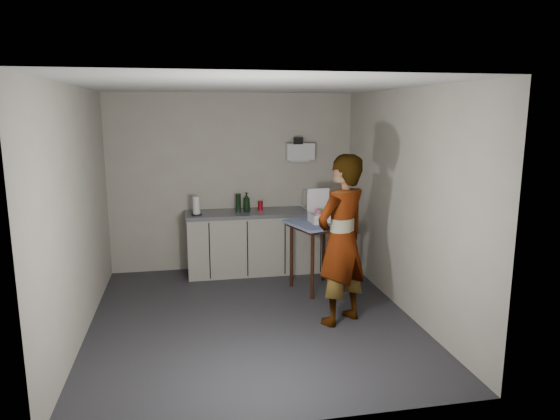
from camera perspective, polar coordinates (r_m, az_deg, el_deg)
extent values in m
plane|color=#2C2B31|center=(5.86, -3.18, -12.28)|extent=(4.00, 4.00, 0.00)
cube|color=#BCB2A4|center=(7.43, -5.38, 3.16)|extent=(3.60, 0.02, 2.60)
cube|color=#BCB2A4|center=(5.98, 13.94, 0.91)|extent=(0.02, 4.00, 2.60)
cube|color=#BCB2A4|center=(5.54, -22.01, -0.39)|extent=(0.02, 4.00, 2.60)
cube|color=silver|center=(5.38, -3.49, 13.96)|extent=(3.60, 4.00, 0.01)
cube|color=black|center=(7.48, -1.91, -6.66)|extent=(2.20, 0.52, 0.08)
cube|color=#BBB3A6|center=(7.37, -1.93, -3.77)|extent=(2.20, 0.58, 0.86)
cube|color=#50525B|center=(7.26, -1.96, -0.30)|extent=(2.24, 0.62, 0.05)
cube|color=black|center=(7.01, -8.05, -4.66)|extent=(0.02, 0.01, 0.80)
cube|color=black|center=(7.05, -3.73, -4.47)|extent=(0.02, 0.01, 0.80)
cube|color=black|center=(7.14, 0.58, -4.26)|extent=(0.01, 0.01, 0.80)
cube|color=black|center=(7.26, 4.69, -4.03)|extent=(0.02, 0.01, 0.80)
cube|color=white|center=(7.47, 2.32, 6.72)|extent=(0.42, 0.16, 0.24)
cube|color=white|center=(7.53, 2.22, 5.69)|extent=(0.30, 0.06, 0.04)
cube|color=black|center=(7.37, 2.10, 7.90)|extent=(0.14, 0.02, 0.10)
cylinder|color=black|center=(6.30, 3.72, -6.50)|extent=(0.05, 0.05, 0.84)
cylinder|color=black|center=(6.58, 7.54, -5.79)|extent=(0.05, 0.05, 0.84)
cylinder|color=black|center=(6.72, 1.31, -5.33)|extent=(0.05, 0.05, 0.84)
cylinder|color=black|center=(6.99, 5.00, -4.73)|extent=(0.05, 0.05, 0.84)
cube|color=black|center=(6.53, 4.45, -1.86)|extent=(0.79, 0.79, 0.04)
cube|color=#19389A|center=(6.52, 4.46, -1.54)|extent=(0.89, 0.89, 0.03)
imported|color=#B2A593|center=(5.51, 7.05, -3.46)|extent=(0.83, 0.74, 1.89)
imported|color=black|center=(7.20, -3.84, 0.91)|extent=(0.14, 0.14, 0.28)
cylinder|color=red|center=(7.29, -2.26, 0.49)|extent=(0.07, 0.07, 0.14)
cylinder|color=black|center=(7.19, -4.79, 0.83)|extent=(0.08, 0.08, 0.27)
cylinder|color=black|center=(7.08, -9.50, -0.49)|extent=(0.15, 0.15, 0.01)
cylinder|color=white|center=(7.06, -9.54, 0.57)|extent=(0.10, 0.10, 0.25)
cube|color=silver|center=(7.48, 4.04, 0.28)|extent=(0.39, 0.29, 0.02)
cylinder|color=silver|center=(7.29, 2.98, 1.09)|extent=(0.01, 0.01, 0.25)
cylinder|color=silver|center=(7.38, 5.61, 1.17)|extent=(0.01, 0.01, 0.25)
cylinder|color=silver|center=(7.53, 2.53, 1.42)|extent=(0.01, 0.01, 0.25)
cylinder|color=silver|center=(7.62, 5.08, 1.50)|extent=(0.01, 0.01, 0.25)
cylinder|color=white|center=(7.43, 3.33, 1.13)|extent=(0.05, 0.21, 0.21)
cylinder|color=white|center=(7.45, 3.91, 1.15)|extent=(0.05, 0.21, 0.21)
cylinder|color=white|center=(7.47, 4.48, 1.17)|extent=(0.05, 0.21, 0.21)
cube|color=white|center=(6.53, 4.77, -1.33)|extent=(0.31, 0.31, 0.01)
cube|color=white|center=(6.39, 5.19, -1.07)|extent=(0.30, 0.02, 0.11)
cube|color=white|center=(6.65, 4.38, -0.56)|extent=(0.30, 0.02, 0.11)
cube|color=white|center=(6.48, 3.56, -0.88)|extent=(0.02, 0.30, 0.11)
cube|color=white|center=(6.57, 5.97, -0.75)|extent=(0.02, 0.30, 0.11)
cube|color=white|center=(6.62, 4.38, 1.19)|extent=(0.30, 0.03, 0.30)
cylinder|color=silver|center=(6.52, 4.78, -0.81)|extent=(0.20, 0.20, 0.11)
sphere|color=#FA5CA1|center=(6.46, 4.46, -0.25)|extent=(0.07, 0.07, 0.07)
sphere|color=#59A7F2|center=(6.48, 5.32, -0.21)|extent=(0.07, 0.07, 0.07)
sphere|color=#5CDF67|center=(6.55, 4.65, -0.08)|extent=(0.07, 0.07, 0.07)
sphere|color=#FA5CA1|center=(6.53, 4.29, -0.11)|extent=(0.07, 0.07, 0.07)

